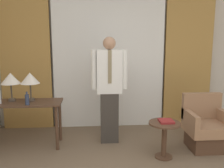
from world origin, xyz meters
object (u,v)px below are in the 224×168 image
desk (21,109)px  person (109,86)px  bottle_by_lamp (27,99)px  book (166,121)px  table_lamp_left (11,79)px  side_table (164,134)px  armchair (206,128)px  table_lamp_right (30,79)px

desk → person: (1.40, 0.06, 0.34)m
bottle_by_lamp → person: size_ratio=0.11×
book → bottle_by_lamp: bearing=169.3°
table_lamp_left → desk: bearing=-28.8°
side_table → book: 0.19m
bottle_by_lamp → armchair: bearing=-2.3°
desk → side_table: desk is taller
table_lamp_right → person: bearing=-1.1°
table_lamp_right → side_table: 2.21m
person → side_table: (0.74, -0.63, -0.59)m
desk → person: 1.44m
table_lamp_left → person: 1.55m
table_lamp_right → bottle_by_lamp: table_lamp_right is taller
book → side_table: bearing=-155.4°
book → person: bearing=141.2°
person → book: 1.06m
bottle_by_lamp → person: (1.24, 0.24, 0.14)m
armchair → side_table: (-0.74, -0.28, 0.04)m
armchair → bottle_by_lamp: bearing=177.7°
person → armchair: bearing=-13.2°
desk → table_lamp_right: 0.49m
table_lamp_left → table_lamp_right: size_ratio=1.00×
desk → bottle_by_lamp: size_ratio=6.39×
desk → table_lamp_right: table_lamp_right is taller
bottle_by_lamp → person: 1.27m
side_table → book: (0.02, 0.01, 0.18)m
side_table → person: bearing=139.9°
table_lamp_right → armchair: 2.86m
person → side_table: 1.14m
table_lamp_left → bottle_by_lamp: (0.30, -0.26, -0.27)m
armchair → book: (-0.72, -0.27, 0.23)m
table_lamp_right → book: 2.18m
armchair → table_lamp_right: bearing=172.3°
bottle_by_lamp → side_table: (1.99, -0.39, -0.45)m
person → book: size_ratio=8.33×
table_lamp_right → bottle_by_lamp: bearing=-88.6°
table_lamp_right → person: (1.25, -0.02, -0.12)m
bottle_by_lamp → side_table: size_ratio=0.38×
table_lamp_left → side_table: (2.29, -0.65, -0.71)m
desk → person: bearing=2.4°
table_lamp_right → armchair: bearing=-7.7°
desk → book: (2.16, -0.56, -0.07)m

